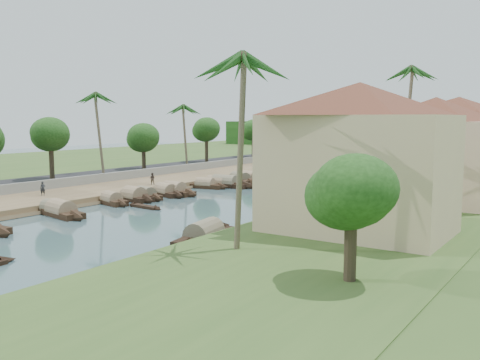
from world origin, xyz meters
The scene contains 43 objects.
ground centered at (0.00, 0.00, 0.00)m, with size 220.00×220.00×0.00m, color #3D575C.
left_bank centered at (-16.00, 20.00, 0.40)m, with size 10.00×180.00×0.80m, color brown.
right_bank centered at (19.00, 20.00, 0.60)m, with size 16.00×180.00×1.20m, color #324F1F.
road centered at (-24.50, 20.00, 0.70)m, with size 8.00×180.00×1.40m, color black.
retaining_wall centered at (-20.20, 20.00, 1.35)m, with size 0.40×180.00×1.10m, color gray.
far_left_fill centered at (-51.00, 20.00, 0.68)m, with size 45.00×220.00×1.35m, color #324F1F.
treeline centered at (0.00, 100.00, 4.00)m, with size 120.00×14.00×8.00m.
bridge centered at (0.00, 72.00, 1.72)m, with size 28.00×4.00×2.40m.
building_near centered at (18.99, -2.00, 6.38)m, with size 14.85×14.85×10.20m.
building_mid centered at (19.99, 14.00, 6.13)m, with size 14.11×14.11×9.70m.
building_far centered at (18.99, 28.00, 6.38)m, with size 15.59×15.59×10.20m.
sampan_2 centered at (-8.29, -5.57, 0.42)m, with size 8.50×3.24×2.20m.
sampan_3 centered at (-9.73, -5.25, 0.41)m, with size 6.91×1.66×1.91m.
sampan_4 centered at (-9.56, 1.73, 0.41)m, with size 6.56×2.95×1.88m.
sampan_5 centered at (-9.43, 4.88, 0.42)m, with size 7.37×3.03×2.29m.
sampan_6 centered at (-9.20, 6.40, 0.41)m, with size 6.64×2.95×1.97m.
sampan_7 centered at (-9.14, 9.67, 0.41)m, with size 7.84×3.72×2.07m.
sampan_8 centered at (-8.71, 10.63, 0.42)m, with size 7.78×2.43×2.36m.
sampan_9 centered at (-7.92, 19.84, 0.42)m, with size 9.52×2.66×2.35m.
sampan_10 centered at (-9.31, 17.45, 0.41)m, with size 6.85×2.53×1.90m.
sampan_11 centered at (-8.97, 19.57, 0.41)m, with size 7.41×2.26×2.11m.
sampan_12 centered at (-9.11, 25.19, 0.41)m, with size 8.79×5.42×2.15m.
sampan_13 centered at (-8.88, 27.28, 0.41)m, with size 7.45×3.55×2.03m.
sampan_14 centered at (8.86, -6.11, 0.42)m, with size 3.39×9.42×2.24m.
sampan_15 centered at (9.53, 4.59, 0.41)m, with size 3.56×7.36×1.98m.
sampan_16 centered at (8.96, 20.66, 0.41)m, with size 4.63×7.66×1.94m.
canoe_1 centered at (-5.01, 1.99, 0.10)m, with size 5.06×1.29×0.81m.
canoe_2 centered at (-9.51, 19.00, 0.10)m, with size 6.07×1.06×0.88m.
palm_0 centered at (15.00, -10.68, 12.24)m, with size 3.20×3.20×12.88m.
palm_1 centered at (16.00, 4.85, 10.69)m, with size 3.20×3.20×11.24m.
palm_2 centered at (15.00, 21.24, 13.90)m, with size 3.20×3.20×14.62m.
palm_3 centered at (16.00, 38.16, 10.73)m, with size 3.20×3.20×11.31m.
palm_5 centered at (-24.00, 13.33, 11.98)m, with size 3.20×3.20×12.39m.
palm_6 centered at (-22.00, 28.95, 10.65)m, with size 3.20×3.20×11.02m.
palm_7 centered at (14.00, 54.41, 11.24)m, with size 3.20×3.20×11.84m.
palm_8 centered at (-20.50, 61.40, 11.21)m, with size 3.20×3.20×11.61m.
tree_2 centered at (-24.00, 5.24, 6.87)m, with size 4.66×4.66×7.49m.
tree_3 centered at (-24.00, 21.46, 5.98)m, with size 4.77×4.77×6.62m.
tree_4 centered at (-24.00, 36.86, 6.89)m, with size 4.59×4.59×7.48m.
tree_5 centered at (-24.00, 51.87, 6.55)m, with size 4.50×4.50×7.10m.
tree_7 centered at (23.00, -12.86, 5.40)m, with size 4.00×4.00×5.93m.
person_near centered at (-16.32, -1.67, 1.54)m, with size 0.54×0.36×1.49m, color #23252A.
person_far centered at (-13.22, 11.81, 1.53)m, with size 0.71×0.55×1.46m, color #392E28.
Camera 1 is at (32.65, -36.59, 9.01)m, focal length 40.00 mm.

